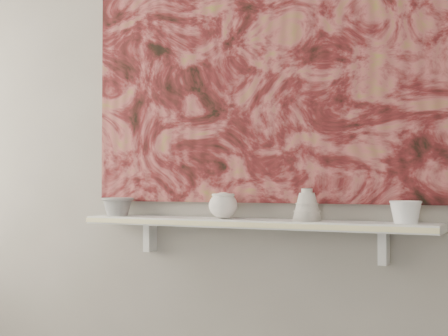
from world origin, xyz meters
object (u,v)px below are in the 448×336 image
Objects in this scene: painting at (257,62)px; bell_vessel at (307,205)px; bowl_white at (406,212)px; cup_cream at (223,206)px; shelf at (249,223)px; bowl_grey at (117,206)px.

bell_vessel is at bearing -19.26° from painting.
painting is 12.78× the size of bell_vessel.
bowl_white is (0.58, -0.08, -0.57)m from painting.
painting reaches higher than cup_cream.
painting is 0.60m from bell_vessel.
bell_vessel is (0.23, -0.08, -0.55)m from painting.
shelf is at bearing 180.00° from bell_vessel.
painting reaches higher than shelf.
bell_vessel is at bearing 0.00° from shelf.
bell_vessel reaches higher than bowl_grey.
shelf is 0.24m from bell_vessel.
bowl_grey reaches higher than shelf.
shelf is 0.58m from bowl_white.
cup_cream is (0.50, 0.00, 0.01)m from bowl_grey.
painting is at bearing 172.08° from bowl_white.
bowl_white is (0.58, 0.00, 0.05)m from shelf.
bowl_grey is at bearing 180.00° from bowl_white.
bell_vessel is (0.84, 0.00, 0.02)m from bowl_grey.
painting reaches higher than bell_vessel.
painting reaches higher than bowl_white.
bell_vessel is at bearing 180.00° from bowl_white.
bell_vessel is (0.23, 0.00, 0.07)m from shelf.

